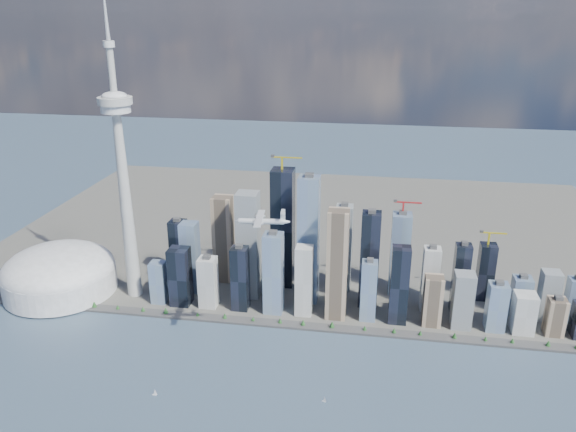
% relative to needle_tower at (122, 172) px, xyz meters
% --- Properties ---
extents(ground, '(4000.00, 4000.00, 0.00)m').
position_rel_needle_tower_xyz_m(ground, '(300.00, -310.00, -235.84)').
color(ground, '#384C62').
rests_on(ground, ground).
extents(seawall, '(1100.00, 22.00, 4.00)m').
position_rel_needle_tower_xyz_m(seawall, '(300.00, -60.00, -233.84)').
color(seawall, '#383838').
rests_on(seawall, ground).
extents(land, '(1400.00, 900.00, 3.00)m').
position_rel_needle_tower_xyz_m(land, '(300.00, 390.00, -234.34)').
color(land, '#4C4C47').
rests_on(land, ground).
extents(shoreline_trees, '(960.53, 7.20, 8.80)m').
position_rel_needle_tower_xyz_m(shoreline_trees, '(300.00, -60.00, -227.06)').
color(shoreline_trees, '#3F2D1E').
rests_on(shoreline_trees, seawall).
extents(skyscraper_cluster, '(736.00, 142.00, 250.90)m').
position_rel_needle_tower_xyz_m(skyscraper_cluster, '(359.62, 26.82, -158.14)').
color(skyscraper_cluster, black).
rests_on(skyscraper_cluster, land).
extents(needle_tower, '(56.00, 56.00, 550.50)m').
position_rel_needle_tower_xyz_m(needle_tower, '(0.00, 0.00, 0.00)').
color(needle_tower, '#A1A09C').
rests_on(needle_tower, land).
extents(dome_stadium, '(200.00, 200.00, 86.00)m').
position_rel_needle_tower_xyz_m(dome_stadium, '(-140.00, -10.00, -196.40)').
color(dome_stadium, '#BBBBBB').
rests_on(dome_stadium, land).
extents(airplane, '(74.49, 65.98, 18.15)m').
position_rel_needle_tower_xyz_m(airplane, '(277.60, -174.10, -6.43)').
color(airplane, silver).
rests_on(airplane, ground).
extents(sailboat_west, '(7.31, 1.94, 10.22)m').
position_rel_needle_tower_xyz_m(sailboat_west, '(143.00, -264.46, -232.56)').
color(sailboat_west, silver).
rests_on(sailboat_west, ground).
extents(sailboat_east, '(6.06, 3.38, 8.53)m').
position_rel_needle_tower_xyz_m(sailboat_east, '(372.99, -241.44, -233.10)').
color(sailboat_east, silver).
rests_on(sailboat_east, ground).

